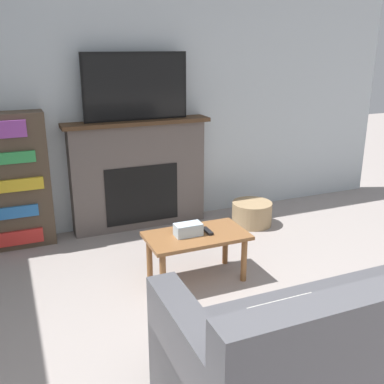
{
  "coord_description": "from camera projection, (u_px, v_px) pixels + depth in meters",
  "views": [
    {
      "loc": [
        -1.32,
        -0.91,
        1.89
      ],
      "look_at": [
        0.01,
        2.27,
        0.75
      ],
      "focal_mm": 42.0,
      "sensor_mm": 36.0,
      "label": 1
    }
  ],
  "objects": [
    {
      "name": "bookshelf",
      "position": [
        9.0,
        182.0,
        4.24
      ],
      "size": [
        0.74,
        0.29,
        1.3
      ],
      "color": "#4C3D2D",
      "rests_on": "ground_plane"
    },
    {
      "name": "couch",
      "position": [
        344.0,
        355.0,
        2.39
      ],
      "size": [
        1.87,
        0.92,
        0.94
      ],
      "color": "#4C4C51",
      "rests_on": "ground_plane"
    },
    {
      "name": "fireplace",
      "position": [
        139.0,
        174.0,
        4.75
      ],
      "size": [
        1.52,
        0.28,
        1.16
      ],
      "color": "#605651",
      "rests_on": "ground_plane"
    },
    {
      "name": "storage_basket",
      "position": [
        252.0,
        213.0,
        4.91
      ],
      "size": [
        0.43,
        0.43,
        0.25
      ],
      "color": "tan",
      "rests_on": "ground_plane"
    },
    {
      "name": "tissue_box",
      "position": [
        188.0,
        229.0,
        3.63
      ],
      "size": [
        0.22,
        0.12,
        0.1
      ],
      "color": "silver",
      "rests_on": "coffee_table"
    },
    {
      "name": "remote_control",
      "position": [
        208.0,
        231.0,
        3.7
      ],
      "size": [
        0.04,
        0.15,
        0.02
      ],
      "color": "black",
      "rests_on": "coffee_table"
    },
    {
      "name": "coffee_table",
      "position": [
        196.0,
        242.0,
        3.69
      ],
      "size": [
        0.83,
        0.46,
        0.41
      ],
      "color": "brown",
      "rests_on": "ground_plane"
    },
    {
      "name": "tv",
      "position": [
        136.0,
        87.0,
        4.45
      ],
      "size": [
        1.07,
        0.03,
        0.67
      ],
      "color": "black",
      "rests_on": "fireplace"
    },
    {
      "name": "wall_back",
      "position": [
        140.0,
        99.0,
        4.66
      ],
      "size": [
        6.18,
        0.06,
        2.7
      ],
      "color": "silver",
      "rests_on": "ground_plane"
    }
  ]
}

